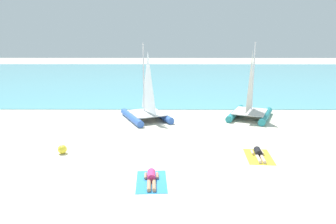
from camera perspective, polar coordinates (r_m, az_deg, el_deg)
The scene contains 9 objects.
ground_plane at distance 22.44m, azimuth 0.07°, elevation 0.09°, with size 120.00×120.00×0.00m, color beige.
ocean_water at distance 42.71m, azimuth 0.18°, elevation 6.42°, with size 120.00×40.00×0.05m, color #5BB2C1.
sailboat_teal at distance 21.10m, azimuth 14.59°, elevation 0.83°, with size 3.67×4.37×4.87m.
sailboat_blue at distance 20.13m, azimuth -3.89°, elevation 0.61°, with size 3.61×4.30×4.79m.
towel_left at distance 11.81m, azimuth -2.99°, elevation -12.39°, with size 1.10×1.90×0.01m, color #338CD8.
sunbather_left at distance 11.81m, azimuth -3.00°, elevation -11.70°, with size 0.57×1.57×0.30m.
towel_right at distance 14.61m, azimuth 16.02°, elevation -7.73°, with size 1.10×1.90×0.01m, color yellow.
sunbather_right at distance 14.63m, azimuth 16.00°, elevation -7.18°, with size 0.58×1.57×0.30m.
beach_ball at distance 15.13m, azimuth -18.50°, elevation -6.40°, with size 0.40×0.40×0.40m, color yellow.
Camera 1 is at (0.09, -11.85, 5.11)m, focal length 33.84 mm.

